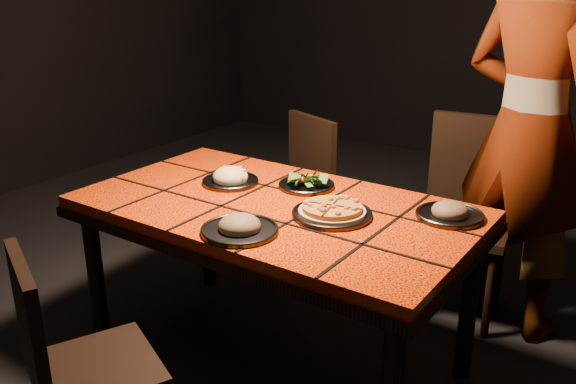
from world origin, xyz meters
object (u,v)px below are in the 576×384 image
Objects in this scene: chair_far_left at (297,184)px; plate_pasta at (230,179)px; chair_near at (68,358)px; diner at (529,131)px; plate_pizza at (332,212)px; dining_table at (275,221)px; chair_far_right at (467,203)px.

chair_far_left reaches higher than plate_pasta.
plate_pasta is (-0.16, 1.01, 0.28)m from chair_near.
plate_pizza is (-0.48, -0.92, -0.20)m from diner.
plate_pizza is at bearing 81.54° from diner.
dining_table is 0.96m from chair_near.
plate_pasta is at bearing 163.99° from dining_table.
dining_table is at bearing 70.61° from diner.
chair_far_left is at bearing 100.51° from plate_pasta.
dining_table is at bearing -177.00° from plate_pizza.
diner is (0.25, -0.01, 0.40)m from chair_far_right.
diner is at bearing 25.67° from chair_far_left.
plate_pasta is at bearing -142.01° from chair_far_right.
chair_near reaches higher than plate_pasta.
plate_pasta is (0.14, -0.74, 0.27)m from chair_far_left.
chair_near is at bearing 83.62° from diner.
chair_far_left is at bearing 23.94° from diner.
plate_pizza is (0.40, 0.94, 0.28)m from chair_near.
chair_far_left is 0.95m from chair_far_right.
dining_table is 1.90× the size of chair_near.
chair_far_right is (0.64, 1.87, 0.07)m from chair_near.
plate_pasta is (-0.57, 0.07, 0.00)m from plate_pizza.
diner is 6.18× the size of plate_pizza.
plate_pizza is (0.26, 0.01, 0.10)m from dining_table.
chair_near is 2.73× the size of plate_pizza.
diner is 1.36m from plate_pasta.
chair_far_left is 1.27m from diner.
chair_near is 0.44× the size of diner.
chair_far_right is 0.98m from plate_pizza.
diner is 7.65× the size of plate_pasta.
chair_far_right reaches higher than chair_near.
plate_pizza is at bearing -112.94° from chair_far_right.
chair_far_left is 0.90× the size of chair_far_right.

